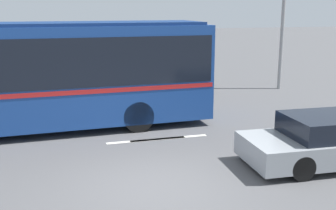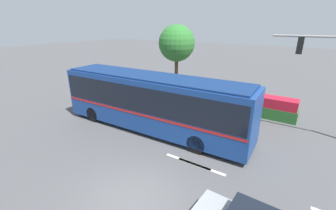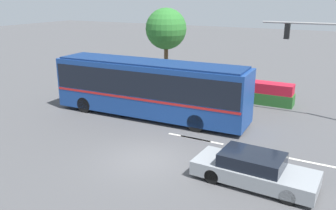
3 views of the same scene
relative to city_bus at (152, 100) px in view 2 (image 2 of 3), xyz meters
The scene contains 6 objects.
ground_plane 6.33m from the city_bus, 60.10° to the right, with size 140.00×140.00×0.00m, color #4C4C4F.
city_bus is the anchor object (origin of this frame).
flowering_hedge 7.21m from the city_bus, 59.54° to the left, with size 7.91×1.16×1.49m.
street_tree_left 9.21m from the city_bus, 111.62° to the left, with size 3.37×3.37×6.24m.
lane_stripe_near 5.13m from the city_bus, 24.46° to the right, with size 2.40×0.16×0.01m, color silver.
lane_stripe_mid 4.55m from the city_bus, 28.50° to the right, with size 2.40×0.16×0.01m, color silver.
Camera 2 is at (4.90, -4.99, 6.28)m, focal length 24.03 mm.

